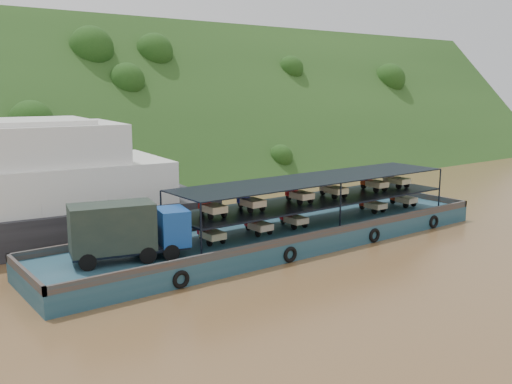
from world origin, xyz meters
TOP-DOWN VIEW (x-y plane):
  - ground at (0.00, 0.00)m, footprint 160.00×160.00m
  - hillside at (0.00, 36.00)m, footprint 140.00×39.60m
  - cargo_barge at (-3.90, -1.04)m, footprint 35.00×7.18m

SIDE VIEW (x-z plane):
  - ground at x=0.00m, z-range 0.00..0.00m
  - hillside at x=0.00m, z-range -19.80..19.80m
  - cargo_barge at x=-3.90m, z-range -1.17..3.46m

